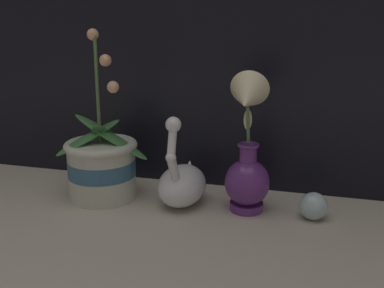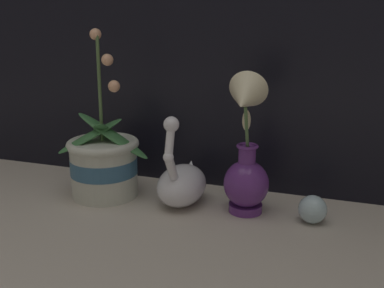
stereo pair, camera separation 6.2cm
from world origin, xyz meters
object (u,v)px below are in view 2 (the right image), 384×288
at_px(blue_vase, 246,160).
at_px(glass_sphere, 313,209).
at_px(swan_figurine, 182,182).
at_px(orchid_potted_plant, 104,162).

distance_m(blue_vase, glass_sphere, 0.17).
bearing_deg(swan_figurine, blue_vase, -3.41).
height_order(orchid_potted_plant, swan_figurine, orchid_potted_plant).
bearing_deg(swan_figurine, glass_sphere, -1.15).
relative_size(swan_figurine, blue_vase, 0.70).
xyz_separation_m(orchid_potted_plant, swan_figurine, (0.20, 0.01, -0.03)).
bearing_deg(orchid_potted_plant, swan_figurine, 3.22).
height_order(swan_figurine, blue_vase, blue_vase).
xyz_separation_m(blue_vase, glass_sphere, (0.15, 0.00, -0.09)).
bearing_deg(glass_sphere, orchid_potted_plant, -179.41).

